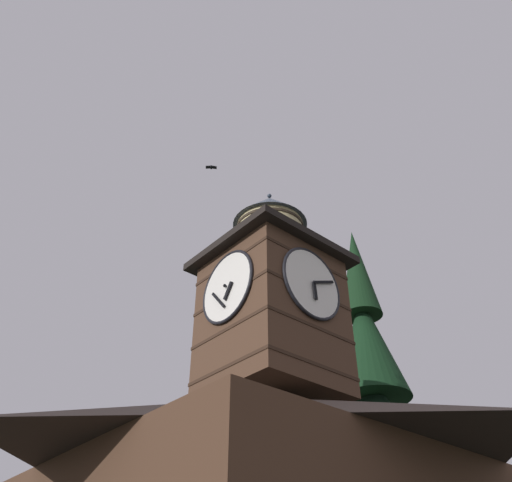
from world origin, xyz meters
name	(u,v)px	position (x,y,z in m)	size (l,w,h in m)	color
clock_tower	(271,300)	(-1.87, -1.78, 10.51)	(4.17, 4.17, 7.72)	#4C3323
pine_tree_aside	(382,460)	(-10.21, -4.57, 7.51)	(6.12, 6.12, 18.90)	#473323
flying_bird_high	(211,167)	(-1.31, -4.85, 18.19)	(0.47, 0.41, 0.12)	black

